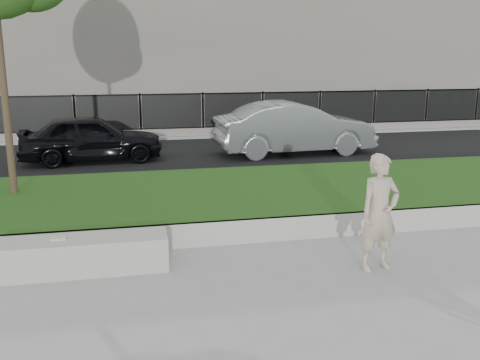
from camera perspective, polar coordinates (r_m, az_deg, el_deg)
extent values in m
plane|color=gray|center=(7.66, -3.05, -9.75)|extent=(90.00, 90.00, 0.00)
cube|color=black|center=(10.41, -5.65, -2.28)|extent=(34.00, 4.00, 0.40)
cube|color=#AAA79F|center=(8.55, -4.17, -5.81)|extent=(34.00, 0.08, 0.40)
cube|color=black|center=(15.78, -7.88, 2.44)|extent=(34.00, 7.00, 0.04)
cube|color=gray|center=(20.20, -8.85, 4.96)|extent=(34.00, 3.00, 0.12)
cube|color=slate|center=(19.19, -8.69, 5.05)|extent=(32.00, 0.30, 0.24)
cube|color=black|center=(19.11, -8.76, 6.92)|extent=(32.00, 0.04, 1.50)
cube|color=black|center=(19.04, -8.83, 9.01)|extent=(32.00, 0.05, 0.05)
cube|color=black|center=(19.17, -8.70, 5.44)|extent=(32.00, 0.05, 0.05)
cube|color=#69665C|center=(27.05, -10.15, 17.55)|extent=(34.00, 10.00, 10.00)
cube|color=#AAA79F|center=(7.90, -16.60, -7.67)|extent=(2.41, 0.60, 0.49)
imported|color=tan|center=(7.72, 14.66, -3.41)|extent=(0.67, 0.49, 1.67)
cube|color=beige|center=(7.87, -18.75, -5.90)|extent=(0.21, 0.16, 0.02)
imported|color=black|center=(15.36, -15.56, 4.32)|extent=(3.95, 1.84, 1.31)
imported|color=gray|center=(16.02, 5.84, 5.54)|extent=(4.77, 1.88, 1.55)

